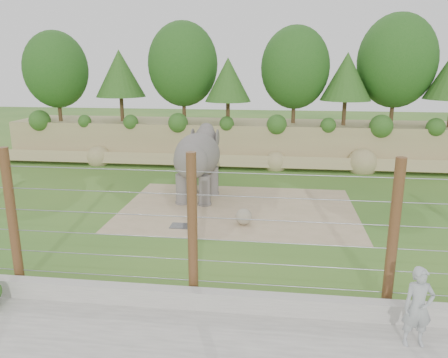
# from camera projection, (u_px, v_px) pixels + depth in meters

# --- Properties ---
(ground) EXTENTS (90.00, 90.00, 0.00)m
(ground) POSITION_uv_depth(u_px,v_px,m) (217.00, 235.00, 16.11)
(ground) COLOR #356624
(ground) RESTS_ON ground
(back_embankment) EXTENTS (30.00, 5.52, 8.77)m
(back_embankment) POSITION_uv_depth(u_px,v_px,m) (255.00, 99.00, 27.18)
(back_embankment) COLOR tan
(back_embankment) RESTS_ON ground
(dirt_patch) EXTENTS (10.00, 7.00, 0.02)m
(dirt_patch) POSITION_uv_depth(u_px,v_px,m) (238.00, 209.00, 18.92)
(dirt_patch) COLOR tan
(dirt_patch) RESTS_ON ground
(drain_grate) EXTENTS (1.00, 0.60, 0.03)m
(drain_grate) POSITION_uv_depth(u_px,v_px,m) (183.00, 226.00, 16.87)
(drain_grate) COLOR #262628
(drain_grate) RESTS_ON dirt_patch
(elephant) EXTENTS (1.97, 4.09, 3.22)m
(elephant) POSITION_uv_depth(u_px,v_px,m) (198.00, 165.00, 19.94)
(elephant) COLOR #605A55
(elephant) RESTS_ON ground
(stone_ball) EXTENTS (0.64, 0.64, 0.64)m
(stone_ball) POSITION_uv_depth(u_px,v_px,m) (244.00, 217.00, 16.99)
(stone_ball) COLOR gray
(stone_ball) RESTS_ON dirt_patch
(retaining_wall) EXTENTS (26.00, 0.35, 0.50)m
(retaining_wall) POSITION_uv_depth(u_px,v_px,m) (190.00, 298.00, 11.25)
(retaining_wall) COLOR #9D9991
(retaining_wall) RESTS_ON ground
(walkway) EXTENTS (26.00, 4.00, 0.01)m
(walkway) POSITION_uv_depth(u_px,v_px,m) (172.00, 357.00, 9.39)
(walkway) COLOR #9D9991
(walkway) RESTS_ON ground
(barrier_fence) EXTENTS (20.26, 0.26, 4.00)m
(barrier_fence) POSITION_uv_depth(u_px,v_px,m) (192.00, 228.00, 11.28)
(barrier_fence) COLOR #4F2F18
(barrier_fence) RESTS_ON ground
(zookeeper) EXTENTS (0.73, 0.52, 1.86)m
(zookeeper) POSITION_uv_depth(u_px,v_px,m) (418.00, 307.00, 9.56)
(zookeeper) COLOR #B3B6BD
(zookeeper) RESTS_ON walkway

